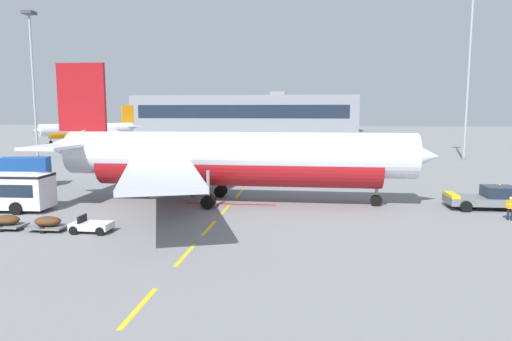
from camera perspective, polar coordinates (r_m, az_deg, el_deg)
ground at (r=58.65m, az=21.79°, el=-0.93°), size 400.00×400.00×0.00m
apron_paint_markings at (r=55.42m, az=-0.29°, el=-0.85°), size 8.00×96.59×0.01m
airliner_foreground at (r=39.59m, az=-3.21°, el=1.59°), size 34.66×34.63×12.20m
pushback_tug at (r=41.95m, az=27.04°, el=-3.09°), size 6.01×3.21×2.08m
airliner_mid_left at (r=126.85m, az=-20.07°, el=4.77°), size 22.62×23.58×9.64m
catering_truck at (r=62.80m, az=-18.02°, el=1.27°), size 6.22×6.98×3.14m
fuel_service_truck at (r=54.25m, az=-27.71°, el=-0.13°), size 7.40×4.47×3.14m
baggage_train at (r=34.50m, az=-26.70°, el=-5.82°), size 11.61×1.63×1.14m
ground_crew_worker at (r=38.35m, az=29.26°, el=-3.98°), size 0.70×0.37×1.76m
apron_light_mast_near at (r=85.07m, az=-26.20°, el=11.43°), size 1.80×1.80×24.08m
apron_light_mast_far at (r=82.08m, az=25.25°, el=14.09°), size 1.80×1.80×30.47m
terminal_satellite at (r=190.62m, az=-1.45°, el=7.18°), size 92.06×18.44×16.04m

